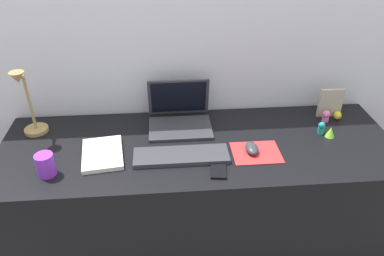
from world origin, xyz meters
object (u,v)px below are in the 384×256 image
(desk_lamp, at_px, (28,105))
(toy_figurine_yellow, at_px, (337,115))
(notebook_pad, at_px, (103,154))
(toy_figurine_lime, at_px, (330,132))
(laptop, at_px, (179,114))
(mouse, at_px, (252,148))
(picture_frame, at_px, (330,103))
(cell_phone, at_px, (219,169))
(keyboard, at_px, (181,156))
(toy_figurine_pink, at_px, (326,116))
(coffee_mug, at_px, (46,165))
(toy_figurine_teal, at_px, (321,128))

(desk_lamp, relative_size, toy_figurine_yellow, 7.83)
(notebook_pad, xyz_separation_m, toy_figurine_lime, (1.04, 0.07, 0.01))
(toy_figurine_yellow, bearing_deg, laptop, 178.35)
(mouse, distance_m, picture_frame, 0.54)
(desk_lamp, xyz_separation_m, notebook_pad, (0.34, -0.20, -0.15))
(cell_phone, distance_m, notebook_pad, 0.51)
(notebook_pad, bearing_deg, mouse, -9.54)
(keyboard, xyz_separation_m, toy_figurine_yellow, (0.80, 0.26, 0.01))
(mouse, bearing_deg, toy_figurine_lime, 13.34)
(cell_phone, height_order, toy_figurine_yellow, toy_figurine_yellow)
(mouse, bearing_deg, toy_figurine_yellow, 26.52)
(keyboard, distance_m, toy_figurine_pink, 0.78)
(notebook_pad, bearing_deg, desk_lamp, 142.09)
(laptop, bearing_deg, toy_figurine_pink, -2.94)
(desk_lamp, bearing_deg, toy_figurine_yellow, 0.68)
(notebook_pad, xyz_separation_m, toy_figurine_yellow, (1.14, 0.22, 0.01))
(laptop, relative_size, toy_figurine_pink, 5.08)
(cell_phone, distance_m, toy_figurine_yellow, 0.74)
(notebook_pad, bearing_deg, coffee_mug, -159.72)
(mouse, bearing_deg, keyboard, -177.14)
(picture_frame, relative_size, toy_figurine_pink, 2.54)
(laptop, bearing_deg, notebook_pad, -145.39)
(cell_phone, distance_m, coffee_mug, 0.70)
(cell_phone, relative_size, toy_figurine_teal, 2.12)
(mouse, height_order, toy_figurine_yellow, toy_figurine_yellow)
(toy_figurine_pink, bearing_deg, cell_phone, -149.77)
(toy_figurine_pink, bearing_deg, coffee_mug, -166.34)
(notebook_pad, height_order, toy_figurine_yellow, toy_figurine_yellow)
(toy_figurine_pink, xyz_separation_m, toy_figurine_teal, (-0.06, -0.11, 0.00))
(coffee_mug, bearing_deg, keyboard, 6.85)
(picture_frame, distance_m, toy_figurine_teal, 0.19)
(mouse, xyz_separation_m, coffee_mug, (-0.86, -0.08, 0.03))
(coffee_mug, bearing_deg, desk_lamp, 112.60)
(cell_phone, height_order, toy_figurine_pink, toy_figurine_pink)
(toy_figurine_teal, bearing_deg, toy_figurine_pink, 58.82)
(keyboard, distance_m, desk_lamp, 0.73)
(picture_frame, xyz_separation_m, toy_figurine_lime, (-0.07, -0.19, -0.05))
(toy_figurine_teal, bearing_deg, toy_figurine_yellow, 42.71)
(toy_figurine_teal, bearing_deg, toy_figurine_lime, -42.58)
(mouse, height_order, toy_figurine_teal, toy_figurine_teal)
(laptop, xyz_separation_m, toy_figurine_lime, (0.69, -0.17, -0.03))
(laptop, distance_m, toy_figurine_lime, 0.72)
(laptop, distance_m, toy_figurine_pink, 0.73)
(mouse, xyz_separation_m, toy_figurine_pink, (0.42, 0.23, 0.01))
(mouse, bearing_deg, notebook_pad, 177.64)
(keyboard, height_order, notebook_pad, same)
(coffee_mug, xyz_separation_m, toy_figurine_pink, (1.28, 0.31, -0.02))
(cell_phone, height_order, toy_figurine_teal, toy_figurine_teal)
(coffee_mug, bearing_deg, toy_figurine_teal, 9.54)
(notebook_pad, bearing_deg, toy_figurine_pink, 3.54)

